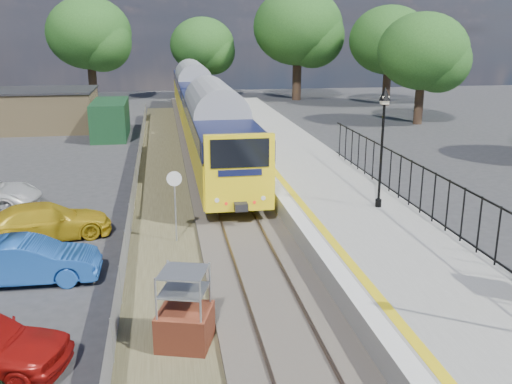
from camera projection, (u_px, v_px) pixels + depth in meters
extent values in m
plane|color=#2D2D30|center=(274.00, 310.00, 15.83)|extent=(120.00, 120.00, 0.00)
cube|color=#473F38|center=(230.00, 203.00, 25.29)|extent=(3.40, 80.00, 0.20)
cube|color=#4C472D|center=(165.00, 222.00, 22.96)|extent=(2.60, 70.00, 0.06)
cube|color=brown|center=(214.00, 201.00, 25.14)|extent=(0.07, 80.00, 0.14)
cube|color=brown|center=(246.00, 200.00, 25.37)|extent=(0.07, 80.00, 0.14)
cube|color=gray|center=(335.00, 204.00, 23.96)|extent=(5.00, 70.00, 0.90)
cube|color=silver|center=(283.00, 196.00, 23.48)|extent=(0.50, 70.00, 0.01)
cube|color=yellow|center=(295.00, 196.00, 23.56)|extent=(0.30, 70.00, 0.01)
cylinder|color=black|center=(378.00, 203.00, 22.07)|extent=(0.24, 0.24, 0.30)
cylinder|color=black|center=(381.00, 156.00, 21.56)|extent=(0.10, 0.10, 3.70)
cube|color=black|center=(384.00, 105.00, 21.02)|extent=(0.08, 0.08, 0.30)
cube|color=beige|center=(385.00, 100.00, 20.98)|extent=(0.26, 0.26, 0.30)
cone|color=black|center=(385.00, 94.00, 20.91)|extent=(0.44, 0.44, 0.50)
cube|color=black|center=(457.00, 185.00, 18.50)|extent=(0.05, 26.00, 0.05)
cube|color=#988156|center=(41.00, 111.00, 43.89)|extent=(8.00, 6.00, 3.00)
cube|color=black|center=(39.00, 90.00, 43.46)|extent=(8.20, 6.20, 0.15)
cube|color=#163C1E|center=(110.00, 119.00, 41.01)|extent=(2.40, 6.00, 2.60)
cylinder|color=#332319|center=(93.00, 84.00, 61.16)|extent=(0.88, 0.88, 3.85)
ellipsoid|color=#204918|center=(89.00, 33.00, 59.73)|extent=(8.80, 8.80, 7.48)
cylinder|color=#332319|center=(203.00, 84.00, 65.04)|extent=(0.72, 0.72, 3.15)
ellipsoid|color=#204918|center=(202.00, 45.00, 63.87)|extent=(7.20, 7.20, 6.12)
cylinder|color=#332319|center=(297.00, 81.00, 62.67)|extent=(0.96, 0.96, 4.20)
ellipsoid|color=#204918|center=(298.00, 27.00, 61.11)|extent=(9.60, 9.60, 8.16)
cylinder|color=#332319|center=(386.00, 88.00, 58.33)|extent=(0.80, 0.80, 3.50)
ellipsoid|color=#204918|center=(389.00, 40.00, 57.03)|extent=(8.00, 8.00, 6.80)
cylinder|color=#332319|center=(419.00, 105.00, 46.68)|extent=(0.72, 0.72, 3.15)
ellipsoid|color=#204918|center=(423.00, 51.00, 45.51)|extent=(7.20, 7.20, 6.12)
cube|color=yellow|center=(215.00, 139.00, 31.44)|extent=(2.80, 20.00, 1.90)
cube|color=#0F143A|center=(214.00, 116.00, 31.09)|extent=(2.82, 20.00, 0.90)
cube|color=black|center=(214.00, 116.00, 31.09)|extent=(2.82, 18.00, 0.70)
cube|color=black|center=(215.00, 160.00, 31.77)|extent=(2.00, 18.00, 0.45)
cube|color=yellow|center=(193.00, 97.00, 50.98)|extent=(2.80, 20.00, 1.90)
cube|color=#0F143A|center=(193.00, 82.00, 50.63)|extent=(2.82, 20.00, 0.90)
cube|color=black|center=(193.00, 82.00, 50.63)|extent=(2.82, 18.00, 0.70)
cube|color=black|center=(193.00, 110.00, 51.31)|extent=(2.00, 18.00, 0.45)
cube|color=black|center=(240.00, 153.00, 21.39)|extent=(2.24, 0.04, 1.10)
cube|color=brown|center=(185.00, 328.00, 13.95)|extent=(1.56, 1.56, 0.96)
cylinder|color=#999EA3|center=(175.00, 211.00, 20.56)|extent=(0.06, 0.06, 2.43)
cylinder|color=silver|center=(174.00, 179.00, 20.18)|extent=(0.54, 0.06, 0.54)
imported|color=#1B4EA7|center=(28.00, 261.00, 17.44)|extent=(4.26, 1.53, 1.40)
imported|color=gold|center=(46.00, 221.00, 21.10)|extent=(4.95, 2.89, 1.35)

